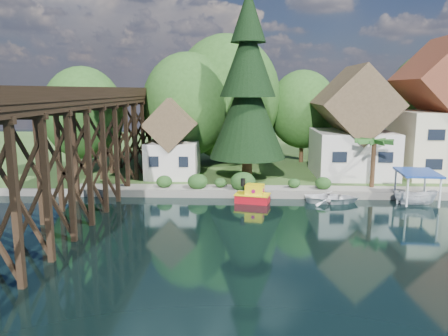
# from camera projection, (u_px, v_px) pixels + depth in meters

# --- Properties ---
(ground) EXTENTS (140.00, 140.00, 0.00)m
(ground) POSITION_uv_depth(u_px,v_px,m) (303.00, 228.00, 29.21)
(ground) COLOR black
(ground) RESTS_ON ground
(bank) EXTENTS (140.00, 52.00, 0.50)m
(bank) POSITION_uv_depth(u_px,v_px,m) (271.00, 152.00, 62.60)
(bank) COLOR #345321
(bank) RESTS_ON ground
(seawall) EXTENTS (60.00, 0.40, 0.62)m
(seawall) POSITION_uv_depth(u_px,v_px,m) (338.00, 195.00, 36.86)
(seawall) COLOR slate
(seawall) RESTS_ON ground
(promenade) EXTENTS (50.00, 2.60, 0.06)m
(promenade) POSITION_uv_depth(u_px,v_px,m) (358.00, 190.00, 38.01)
(promenade) COLOR gray
(promenade) RESTS_ON bank
(trestle_bridge) EXTENTS (4.12, 44.18, 9.30)m
(trestle_bridge) POSITION_uv_depth(u_px,v_px,m) (90.00, 139.00, 34.01)
(trestle_bridge) COLOR black
(trestle_bridge) RESTS_ON ground
(house_left) EXTENTS (7.64, 8.64, 11.02)m
(house_left) POSITION_uv_depth(u_px,v_px,m) (353.00, 130.00, 43.74)
(house_left) COLOR silver
(house_left) RESTS_ON bank
(house_center) EXTENTS (8.65, 9.18, 13.89)m
(house_center) POSITION_uv_depth(u_px,v_px,m) (443.00, 117.00, 43.63)
(house_center) COLOR beige
(house_center) RESTS_ON bank
(shed) EXTENTS (5.09, 5.40, 7.85)m
(shed) POSITION_uv_depth(u_px,v_px,m) (173.00, 144.00, 43.24)
(shed) COLOR silver
(shed) RESTS_ON bank
(bg_trees) EXTENTS (49.90, 13.30, 10.57)m
(bg_trees) POSITION_uv_depth(u_px,v_px,m) (288.00, 106.00, 48.77)
(bg_trees) COLOR #382314
(bg_trees) RESTS_ON bank
(shrubs) EXTENTS (15.76, 2.47, 1.70)m
(shrubs) POSITION_uv_depth(u_px,v_px,m) (236.00, 181.00, 38.29)
(shrubs) COLOR #163D16
(shrubs) RESTS_ON bank
(conifer) EXTENTS (7.23, 7.23, 17.80)m
(conifer) POSITION_uv_depth(u_px,v_px,m) (248.00, 90.00, 40.76)
(conifer) COLOR #382314
(conifer) RESTS_ON bank
(palm_tree) EXTENTS (3.30, 3.30, 4.61)m
(palm_tree) POSITION_uv_depth(u_px,v_px,m) (374.00, 143.00, 38.10)
(palm_tree) COLOR #382314
(palm_tree) RESTS_ON bank
(tugboat) EXTENTS (3.06, 2.12, 2.02)m
(tugboat) POSITION_uv_depth(u_px,v_px,m) (253.00, 195.00, 35.58)
(tugboat) COLOR #AF0B17
(tugboat) RESTS_ON ground
(boat_white_a) EXTENTS (4.51, 3.30, 0.91)m
(boat_white_a) POSITION_uv_depth(u_px,v_px,m) (332.00, 197.00, 35.69)
(boat_white_a) COLOR white
(boat_white_a) RESTS_ON ground
(boat_canopy) EXTENTS (3.50, 4.45, 2.70)m
(boat_canopy) POSITION_uv_depth(u_px,v_px,m) (416.00, 190.00, 34.89)
(boat_canopy) COLOR white
(boat_canopy) RESTS_ON ground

